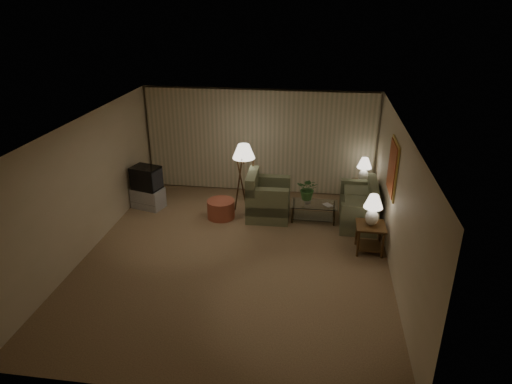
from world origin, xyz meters
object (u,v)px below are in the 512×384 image
(coffee_table, at_px, (314,209))
(crt_tv, at_px, (146,178))
(sofa, at_px, (358,207))
(side_table_near, at_px, (370,233))
(tv_cabinet, at_px, (148,198))
(armchair, at_px, (268,200))
(table_lamp_far, at_px, (364,168))
(vase, at_px, (308,200))
(side_table_far, at_px, (362,189))
(table_lamp_near, at_px, (373,207))
(ottoman, at_px, (221,209))
(floor_lamp, at_px, (244,176))

(coffee_table, xyz_separation_m, crt_tv, (-4.04, 0.12, 0.50))
(sofa, distance_m, side_table_near, 1.36)
(sofa, relative_size, tv_cabinet, 1.96)
(crt_tv, bearing_deg, armchair, 14.03)
(sofa, distance_m, table_lamp_far, 1.15)
(vase, bearing_deg, sofa, 4.93)
(table_lamp_far, relative_size, vase, 3.65)
(table_lamp_far, bearing_deg, crt_tv, -169.72)
(armchair, height_order, vase, armchair)
(side_table_far, bearing_deg, table_lamp_far, 180.00)
(armchair, xyz_separation_m, table_lamp_near, (2.22, -1.29, 0.56))
(armchair, bearing_deg, sofa, -90.01)
(coffee_table, height_order, ottoman, ottoman)
(tv_cabinet, bearing_deg, sofa, 15.33)
(sofa, distance_m, side_table_far, 0.98)
(floor_lamp, relative_size, ottoman, 2.54)
(armchair, height_order, floor_lamp, floor_lamp)
(side_table_far, relative_size, vase, 3.55)
(sofa, relative_size, side_table_near, 2.74)
(table_lamp_far, bearing_deg, floor_lamp, -166.83)
(floor_lamp, bearing_deg, tv_cabinet, -173.31)
(armchair, distance_m, side_table_far, 2.44)
(side_table_near, xyz_separation_m, table_lamp_far, (-0.00, 2.32, 0.55))
(armchair, height_order, crt_tv, crt_tv)
(ottoman, bearing_deg, crt_tv, 171.17)
(side_table_near, relative_size, ottoman, 0.93)
(sofa, bearing_deg, coffee_table, -83.05)
(floor_lamp, distance_m, ottoman, 0.97)
(sofa, relative_size, table_lamp_far, 2.67)
(side_table_near, distance_m, tv_cabinet, 5.38)
(tv_cabinet, relative_size, vase, 4.97)
(tv_cabinet, bearing_deg, vase, 13.78)
(table_lamp_near, height_order, floor_lamp, floor_lamp)
(side_table_far, distance_m, table_lamp_far, 0.56)
(armchair, height_order, side_table_near, armchair)
(table_lamp_near, distance_m, floor_lamp, 3.30)
(armchair, bearing_deg, vase, -94.25)
(side_table_far, height_order, crt_tv, crt_tv)
(ottoman, xyz_separation_m, vase, (2.00, 0.17, 0.29))
(armchair, bearing_deg, crt_tv, 86.82)
(tv_cabinet, xyz_separation_m, ottoman, (1.89, -0.29, -0.04))
(tv_cabinet, bearing_deg, crt_tv, 0.00)
(floor_lamp, height_order, ottoman, floor_lamp)
(sofa, xyz_separation_m, table_lamp_far, (0.15, 0.97, 0.61))
(coffee_table, relative_size, ottoman, 1.69)
(side_table_near, bearing_deg, table_lamp_near, 180.00)
(crt_tv, bearing_deg, sofa, 15.33)
(table_lamp_far, xyz_separation_m, ottoman, (-3.31, -1.24, -0.75))
(armchair, xyz_separation_m, floor_lamp, (-0.64, 0.36, 0.43))
(side_table_far, bearing_deg, vase, -140.84)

